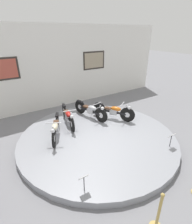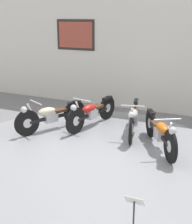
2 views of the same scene
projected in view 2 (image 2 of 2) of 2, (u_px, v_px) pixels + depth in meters
The scene contains 8 objects.
ground_plane at pixel (86, 160), 6.61m from camera, with size 60.00×60.00×0.00m, color slate.
display_platform at pixel (86, 156), 6.58m from camera, with size 5.87×5.87×0.22m, color gray.
back_wall at pixel (146, 44), 9.55m from camera, with size 14.00×0.22×4.20m.
motorcycle_cream at pixel (50, 115), 7.64m from camera, with size 0.93×1.79×0.79m.
motorcycle_red at pixel (91, 112), 7.87m from camera, with size 0.57×1.97×0.80m.
motorcycle_silver at pixel (134, 118), 7.42m from camera, with size 0.63×1.97×0.81m.
motorcycle_orange at pixel (160, 132), 6.54m from camera, with size 1.10×1.74×0.80m.
info_placard_front_centre at pixel (134, 205), 4.06m from camera, with size 0.26×0.11×0.51m.
Camera 2 is at (2.72, -5.35, 2.96)m, focal length 50.00 mm.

